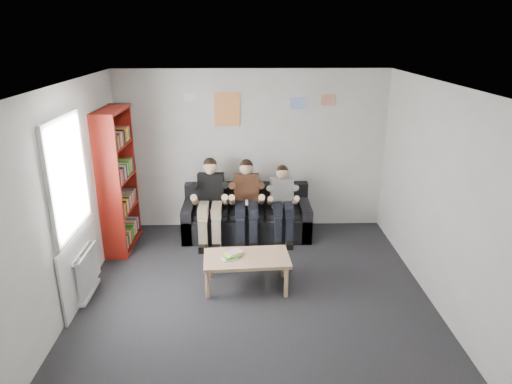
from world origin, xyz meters
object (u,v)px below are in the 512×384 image
(bookshelf, at_px, (119,181))
(sofa, at_px, (247,218))
(coffee_table, at_px, (247,260))
(person_left, at_px, (210,202))
(person_middle, at_px, (247,202))
(person_right, at_px, (283,204))

(bookshelf, bearing_deg, sofa, 13.90)
(coffee_table, distance_m, person_left, 1.63)
(person_left, bearing_deg, person_middle, 1.02)
(coffee_table, relative_size, person_middle, 0.86)
(bookshelf, relative_size, person_middle, 1.67)
(person_middle, distance_m, person_right, 0.59)
(person_right, bearing_deg, coffee_table, -117.86)
(coffee_table, xyz_separation_m, person_right, (0.59, 1.51, 0.22))
(coffee_table, height_order, person_middle, person_middle)
(sofa, distance_m, person_middle, 0.41)
(person_left, distance_m, person_right, 1.17)
(bookshelf, relative_size, coffee_table, 1.95)
(sofa, height_order, coffee_table, sofa)
(sofa, bearing_deg, bookshelf, -168.39)
(sofa, relative_size, bookshelf, 0.95)
(sofa, distance_m, bookshelf, 2.16)
(person_middle, bearing_deg, sofa, 90.36)
(sofa, bearing_deg, person_middle, -90.00)
(sofa, xyz_separation_m, person_middle, (0.00, -0.20, 0.36))
(bookshelf, xyz_separation_m, person_middle, (1.96, 0.21, -0.45))
(bookshelf, bearing_deg, person_right, 7.04)
(coffee_table, bearing_deg, person_middle, 89.62)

